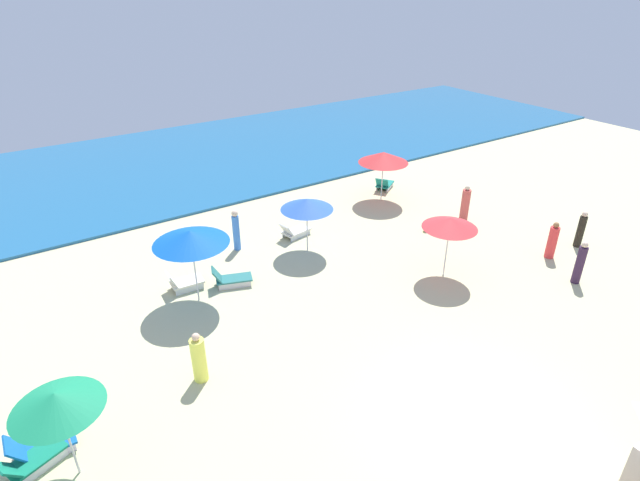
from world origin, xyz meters
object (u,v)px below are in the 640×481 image
Objects in this scene: beachgoer_6 at (552,241)px; umbrella_5 at (56,401)px; umbrella_2 at (191,237)px; lounge_chair_5_1 at (31,461)px; beachgoer_4 at (580,264)px; umbrella_0 at (383,157)px; lounge_chair_5_0 at (40,446)px; lounge_chair_2_1 at (231,279)px; lounge_chair_2_0 at (184,282)px; umbrella_4 at (307,204)px; beach_ball_0 at (426,229)px; lounge_chair_4_0 at (294,231)px; beachgoer_0 at (236,230)px; umbrella_3 at (450,223)px; lounge_chair_0_0 at (384,184)px; beachgoer_2 at (199,359)px; beachgoer_1 at (465,204)px; beachgoer_5 at (581,230)px.

umbrella_5 is at bearing 153.19° from beachgoer_6.
umbrella_2 reaches higher than umbrella_5.
lounge_chair_5_1 is 17.41m from beachgoer_4.
umbrella_0 is 1.76× the size of lounge_chair_5_0.
lounge_chair_2_1 is at bearing -162.60° from umbrella_0.
lounge_chair_2_1 is 8.23m from lounge_chair_5_1.
lounge_chair_2_0 is 13.91m from beachgoer_6.
umbrella_4 is 1.50× the size of beachgoer_6.
beach_ball_0 is at bearing -94.10° from lounge_chair_2_0.
beachgoer_6 is at bearing -110.39° from lounge_chair_2_0.
lounge_chair_4_0 is 0.94× the size of lounge_chair_5_1.
lounge_chair_5_0 is (-5.36, -3.92, -2.14)m from umbrella_2.
lounge_chair_4_0 is at bearing -127.15° from beachgoer_0.
umbrella_3 is 1.54× the size of beachgoer_6.
umbrella_5 is at bearing -173.67° from umbrella_3.
umbrella_4 reaches higher than lounge_chair_0_0.
umbrella_2 is 4.23m from beachgoer_2.
beachgoer_2 is at bearing -144.45° from umbrella_4.
lounge_chair_2_0 reaches higher than lounge_chair_5_1.
umbrella_2 is 2.53m from lounge_chair_2_1.
lounge_chair_0_0 is 0.95× the size of lounge_chair_2_1.
beach_ball_0 is at bearing -99.10° from umbrella_0.
umbrella_0 is 1.43× the size of beachgoer_0.
lounge_chair_2_1 is 0.63× the size of umbrella_5.
lounge_chair_2_1 is (1.47, -0.68, -0.02)m from lounge_chair_2_0.
beachgoer_6 reaches higher than lounge_chair_5_1.
lounge_chair_2_1 is 7.86m from lounge_chair_5_0.
beachgoer_1 is 1.00× the size of beachgoer_4.
umbrella_3 is (8.27, -4.38, 1.83)m from lounge_chair_2_0.
beachgoer_5 is at bearing 163.20° from lounge_chair_0_0.
umbrella_4 is at bearing 83.60° from lounge_chair_0_0.
lounge_chair_5_0 is 0.92× the size of lounge_chair_5_1.
lounge_chair_4_0 is 10.19m from beachgoer_6.
beachgoer_6 is (12.50, -4.81, -1.72)m from umbrella_2.
lounge_chair_4_0 is at bearing 178.51° from beachgoer_4.
beachgoer_1 is at bearing 65.54° from beachgoer_6.
lounge_chair_2_0 is 0.72× the size of beachgoer_0.
beachgoer_4 is (17.03, -2.53, 0.50)m from lounge_chair_5_0.
lounge_chair_5_1 is 4.29m from beachgoer_2.
lounge_chair_4_0 is at bearing 89.59° from beachgoer_1.
lounge_chair_0_0 is 18.90m from lounge_chair_5_0.
umbrella_4 is (-6.78, -3.31, 1.77)m from lounge_chair_0_0.
umbrella_2 is at bearing 102.69° from lounge_chair_4_0.
umbrella_4 reaches higher than beachgoer_2.
beachgoer_1 is 2.34m from beach_ball_0.
beachgoer_6 is (7.39, -7.00, 0.43)m from lounge_chair_4_0.
umbrella_4 is at bearing -176.14° from beachgoer_4.
umbrella_2 is 13.51m from beachgoer_6.
umbrella_5 is 17.66m from beachgoer_1.
lounge_chair_2_0 is 0.80× the size of beachgoer_5.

